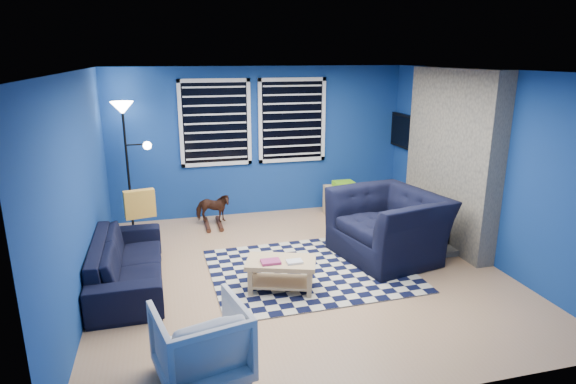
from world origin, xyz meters
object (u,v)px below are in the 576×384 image
Objects in this scene: tv at (406,132)px; armchair_bent at (201,343)px; cabinet at (343,200)px; coffee_table at (281,268)px; armchair_big at (388,226)px; sofa at (128,262)px; floor_lamp at (125,126)px; rocking_horse at (213,208)px.

tv is 5.52m from armchair_bent.
armchair_bent reaches higher than cabinet.
armchair_bent reaches higher than coffee_table.
armchair_big is at bearing -122.29° from tv.
tv is 1.34× the size of armchair_bent.
sofa is at bearing 160.47° from coffee_table.
cabinet is 3.73m from floor_lamp.
cabinet is at bearing -73.28° from rocking_horse.
tv is at bearing 0.80° from cabinet.
armchair_bent is at bearing -171.29° from rocking_horse.
armchair_big is 1.85m from cabinet.
armchair_big reaches higher than armchair_bent.
coffee_table is (0.54, -2.42, -0.03)m from rocking_horse.
cabinet is at bearing -179.83° from tv.
armchair_big is 2.44× the size of rocking_horse.
sofa is at bearing -151.37° from cabinet.
armchair_big is (3.38, -0.02, 0.16)m from sofa.
rocking_horse is at bearing -110.22° from armchair_bent.
floor_lamp is (-1.76, 2.58, 1.37)m from coffee_table.
armchair_bent is 1.32× the size of rocking_horse.
armchair_bent reaches higher than rocking_horse.
tv reaches higher than coffee_table.
cabinet reaches higher than coffee_table.
tv is at bearing -68.82° from sofa.
rocking_horse is 0.63× the size of coffee_table.
tv is 4.58m from floor_lamp.
coffee_table is (1.03, 1.38, -0.06)m from armchair_bent.
coffee_table is (-2.81, -2.45, -1.12)m from tv.
sofa is at bearing -102.99° from armchair_big.
coffee_table is at bearing -151.38° from rocking_horse.
floor_lamp reaches higher than armchair_bent.
rocking_horse is 0.28× the size of floor_lamp.
armchair_big is at bearing 20.07° from coffee_table.
sofa is at bearing -89.20° from floor_lamp.
rocking_horse is 2.24m from cabinet.
coffee_table is (1.74, -0.62, -0.01)m from sofa.
armchair_bent is 4.23m from floor_lamp.
floor_lamp reaches higher than sofa.
floor_lamp is (-0.74, 3.96, 1.31)m from armchair_bent.
armchair_big is 1.52× the size of coffee_table.
armchair_bent is at bearing -66.18° from armchair_big.
rocking_horse is at bearing -34.37° from sofa.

